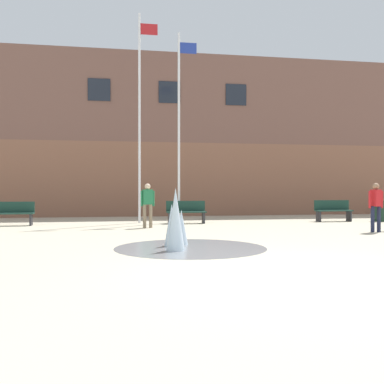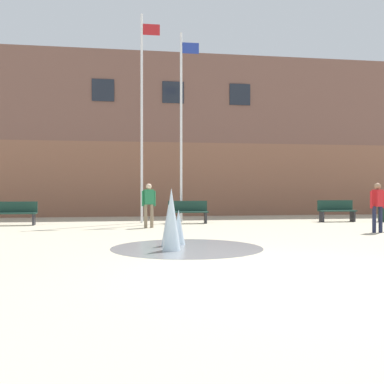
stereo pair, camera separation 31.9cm
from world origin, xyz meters
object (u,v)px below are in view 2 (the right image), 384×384
park_bench_far_right (336,210)px  flagpole_right (182,122)px  park_bench_near_trashcan (188,212)px  flagpole_left (142,112)px  adult_near_bench (377,203)px  teen_by_trashcan (149,202)px  park_bench_under_right_flagpole (15,213)px

park_bench_far_right → flagpole_right: (-6.58, 0.60, 3.72)m
park_bench_near_trashcan → flagpole_left: size_ratio=0.19×
park_bench_near_trashcan → adult_near_bench: size_ratio=1.01×
park_bench_near_trashcan → park_bench_far_right: (6.41, 0.04, 0.00)m
park_bench_far_right → teen_by_trashcan: size_ratio=1.01×
park_bench_near_trashcan → teen_by_trashcan: (-1.68, -1.78, 0.45)m
park_bench_far_right → flagpole_left: (-8.22, 0.60, 4.07)m
teen_by_trashcan → flagpole_right: (1.51, 2.42, 3.27)m
adult_near_bench → teen_by_trashcan: same height
adult_near_bench → teen_by_trashcan: 7.70m
adult_near_bench → flagpole_right: flagpole_right is taller
flagpole_left → flagpole_right: flagpole_left is taller
park_bench_under_right_flagpole → flagpole_right: bearing=5.2°
park_bench_near_trashcan → park_bench_far_right: size_ratio=1.00×
park_bench_far_right → flagpole_right: flagpole_right is taller
park_bench_under_right_flagpole → adult_near_bench: size_ratio=1.01×
flagpole_left → flagpole_right: bearing=0.0°
park_bench_far_right → adult_near_bench: adult_near_bench is taller
park_bench_under_right_flagpole → flagpole_left: flagpole_left is taller
park_bench_near_trashcan → flagpole_left: 4.51m
park_bench_under_right_flagpole → teen_by_trashcan: bearing=-20.0°
park_bench_near_trashcan → park_bench_far_right: 6.41m
park_bench_near_trashcan → teen_by_trashcan: 2.49m
flagpole_left → park_bench_under_right_flagpole: bearing=-173.1°
adult_near_bench → flagpole_left: 9.71m
park_bench_under_right_flagpole → adult_near_bench: adult_near_bench is taller
flagpole_left → flagpole_right: 1.68m
park_bench_near_trashcan → adult_near_bench: bearing=-40.7°
adult_near_bench → flagpole_right: size_ratio=0.20×
park_bench_under_right_flagpole → flagpole_right: (6.52, 0.59, 3.72)m
adult_near_bench → park_bench_under_right_flagpole: bearing=-113.9°
teen_by_trashcan → flagpole_right: bearing=42.9°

